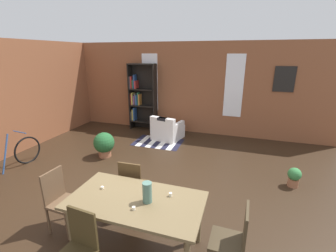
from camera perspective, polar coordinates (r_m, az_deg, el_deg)
name	(u,v)px	position (r m, az deg, el deg)	size (l,w,h in m)	color
ground_plane	(143,193)	(4.65, -6.32, -16.14)	(10.27, 10.27, 0.00)	#302115
back_wall_brick	(190,89)	(7.66, 5.48, 9.22)	(8.90, 0.12, 2.93)	brown
window_pane_0	(150,83)	(7.99, -4.48, 10.66)	(0.55, 0.02, 1.90)	white
window_pane_1	(234,86)	(7.40, 16.03, 9.46)	(0.55, 0.02, 1.90)	white
dining_table	(136,205)	(3.20, -7.93, -18.86)	(1.75, 0.92, 0.78)	brown
vase_on_table	(147,192)	(3.01, -5.18, -16.06)	(0.12, 0.12, 0.27)	#4C7266
tealight_candle_0	(134,208)	(2.97, -8.50, -19.53)	(0.04, 0.04, 0.04)	silver
tealight_candle_1	(102,188)	(3.43, -15.96, -14.46)	(0.04, 0.04, 0.03)	silver
tealight_candle_2	(170,195)	(3.16, 0.62, -16.62)	(0.04, 0.04, 0.05)	silver
dining_chair_head_left	(61,198)	(3.93, -25.07, -15.95)	(0.42, 0.42, 0.95)	brown
dining_chair_near_left	(78,249)	(3.05, -21.47, -26.51)	(0.43, 0.43, 0.95)	#3C2F18
dining_chair_head_right	(234,239)	(3.08, 15.99, -25.34)	(0.41, 0.41, 0.95)	#433623
dining_chair_far_left	(133,184)	(3.95, -8.62, -14.12)	(0.41, 0.41, 0.95)	#4B351D
bookshelf_tall	(141,97)	(8.01, -6.78, 7.21)	(0.94, 0.33, 2.25)	black
armchair_white	(167,130)	(7.17, -0.22, -1.05)	(0.95, 0.95, 0.75)	white
bicycle_second	(6,158)	(6.34, -35.26, -6.48)	(0.44, 1.71, 0.90)	black
potted_plant_by_shelf	(104,144)	(6.16, -15.55, -4.24)	(0.53, 0.53, 0.64)	#9E6042
potted_plant_corner	(294,177)	(5.35, 28.79, -10.92)	(0.26, 0.26, 0.40)	#9E6042
striped_rug	(158,142)	(6.97, -2.50, -4.03)	(1.42, 0.95, 0.01)	#1E1E33
framed_picture	(284,79)	(7.44, 26.91, 10.31)	(0.56, 0.03, 0.72)	black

